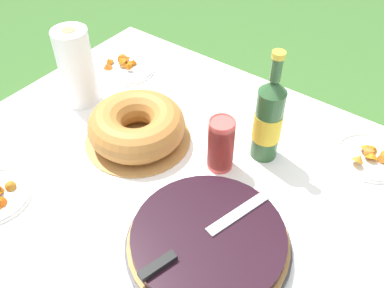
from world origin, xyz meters
TOP-DOWN VIEW (x-y plane):
  - garden_table at (0.00, 0.00)m, footprint 1.55×1.21m
  - tablecloth at (0.00, 0.00)m, footprint 1.56×1.22m
  - berry_tart at (0.10, -0.08)m, footprint 0.39×0.39m
  - serving_knife at (0.09, -0.11)m, footprint 0.12×0.37m
  - bundt_cake at (-0.29, 0.11)m, footprint 0.32×0.32m
  - cup_stack at (-0.03, 0.16)m, footprint 0.07×0.07m
  - cider_bottle_green at (0.04, 0.28)m, footprint 0.08×0.08m
  - snack_plate_left at (-0.59, 0.36)m, footprint 0.23×0.23m
  - snack_plate_right at (0.30, 0.44)m, footprint 0.19×0.19m
  - paper_towel_roll at (-0.56, 0.14)m, footprint 0.11×0.11m

SIDE VIEW (x-z plane):
  - garden_table at x=0.00m, z-range 0.29..0.98m
  - tablecloth at x=0.00m, z-range 0.63..0.73m
  - snack_plate_left at x=-0.59m, z-range 0.68..0.74m
  - snack_plate_right at x=0.30m, z-range 0.68..0.73m
  - berry_tart at x=0.10m, z-range 0.69..0.75m
  - bundt_cake at x=-0.29m, z-range 0.69..0.80m
  - serving_knife at x=0.09m, z-range 0.75..0.76m
  - cup_stack at x=-0.03m, z-range 0.69..0.86m
  - paper_towel_roll at x=-0.56m, z-range 0.69..0.95m
  - cider_bottle_green at x=0.04m, z-range 0.65..0.99m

